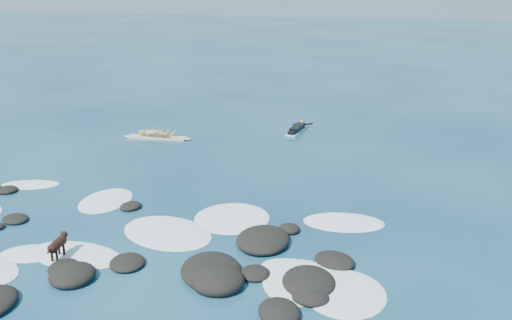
# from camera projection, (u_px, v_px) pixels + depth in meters

# --- Properties ---
(ground) EXTENTS (160.00, 160.00, 0.00)m
(ground) POSITION_uv_depth(u_px,v_px,m) (164.00, 227.00, 16.41)
(ground) COLOR #0A2642
(ground) RESTS_ON ground
(reef_rocks) EXTENTS (13.31, 7.34, 0.55)m
(reef_rocks) POSITION_uv_depth(u_px,v_px,m) (139.00, 255.00, 14.56)
(reef_rocks) COLOR black
(reef_rocks) RESTS_ON ground
(breaking_foam) EXTENTS (14.59, 7.16, 0.12)m
(breaking_foam) POSITION_uv_depth(u_px,v_px,m) (170.00, 240.00, 15.62)
(breaking_foam) COLOR white
(breaking_foam) RESTS_ON ground
(standing_surfer_rig) EXTENTS (3.06, 0.76, 1.74)m
(standing_surfer_rig) POSITION_uv_depth(u_px,v_px,m) (156.00, 124.00, 24.89)
(standing_surfer_rig) COLOR beige
(standing_surfer_rig) RESTS_ON ground
(paddling_surfer_rig) EXTENTS (1.00, 2.26, 0.39)m
(paddling_surfer_rig) POSITION_uv_depth(u_px,v_px,m) (297.00, 129.00, 26.19)
(paddling_surfer_rig) COLOR silver
(paddling_surfer_rig) RESTS_ON ground
(dog) EXTENTS (0.31, 1.03, 0.65)m
(dog) POSITION_uv_depth(u_px,v_px,m) (58.00, 244.00, 14.45)
(dog) COLOR black
(dog) RESTS_ON ground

